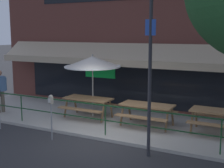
{
  "coord_description": "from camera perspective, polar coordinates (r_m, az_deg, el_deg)",
  "views": [
    {
      "loc": [
        4.49,
        -7.96,
        3.27
      ],
      "look_at": [
        -0.43,
        1.6,
        1.5
      ],
      "focal_mm": 50.0,
      "sensor_mm": 36.0,
      "label": 1
    }
  ],
  "objects": [
    {
      "name": "picnic_table_left",
      "position": [
        11.74,
        -4.37,
        -3.29
      ],
      "size": [
        1.8,
        1.42,
        0.76
      ],
      "color": "#997047",
      "rests_on": "patio_deck"
    },
    {
      "name": "picnic_table_centre",
      "position": [
        10.74,
        6.44,
        -4.53
      ],
      "size": [
        1.8,
        1.42,
        0.76
      ],
      "color": "#997047",
      "rests_on": "patio_deck"
    },
    {
      "name": "street_sign_pole",
      "position": [
        8.05,
        6.96,
        3.22
      ],
      "size": [
        0.28,
        0.09,
        4.73
      ],
      "color": "#2D2D33",
      "rests_on": "ground"
    },
    {
      "name": "pedestrian_walking",
      "position": [
        13.22,
        -19.83,
        -0.85
      ],
      "size": [
        0.32,
        0.61,
        1.71
      ],
      "color": "#665B4C",
      "rests_on": "patio_deck"
    },
    {
      "name": "patio_umbrella_left",
      "position": [
        11.8,
        -3.59,
        4.03
      ],
      "size": [
        2.14,
        2.14,
        2.38
      ],
      "color": "#B7B2A8",
      "rests_on": "patio_deck"
    },
    {
      "name": "parking_meter_far",
      "position": [
        9.64,
        -11.1,
        -3.55
      ],
      "size": [
        0.15,
        0.16,
        1.42
      ],
      "color": "gray",
      "rests_on": "ground"
    },
    {
      "name": "patio_deck",
      "position": [
        11.39,
        2.88,
        -7.09
      ],
      "size": [
        15.0,
        4.0,
        0.1
      ],
      "primitive_type": "cube",
      "color": "#ADA89E",
      "rests_on": "ground"
    },
    {
      "name": "picnic_table_right",
      "position": [
        10.39,
        19.15,
        -5.46
      ],
      "size": [
        1.8,
        1.42,
        0.76
      ],
      "color": "#997047",
      "rests_on": "patio_deck"
    },
    {
      "name": "ground_plane",
      "position": [
        9.7,
        -2.09,
        -10.35
      ],
      "size": [
        120.0,
        120.0,
        0.0
      ],
      "primitive_type": "plane",
      "color": "#2D2D30"
    },
    {
      "name": "patio_railing",
      "position": [
        9.72,
        -1.25,
        -5.39
      ],
      "size": [
        13.84,
        0.04,
        0.97
      ],
      "color": "#194723",
      "rests_on": "patio_deck"
    },
    {
      "name": "restaurant_building",
      "position": [
        12.99,
        7.16,
        11.41
      ],
      "size": [
        15.0,
        1.6,
        7.56
      ],
      "color": "brown",
      "rests_on": "ground"
    }
  ]
}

